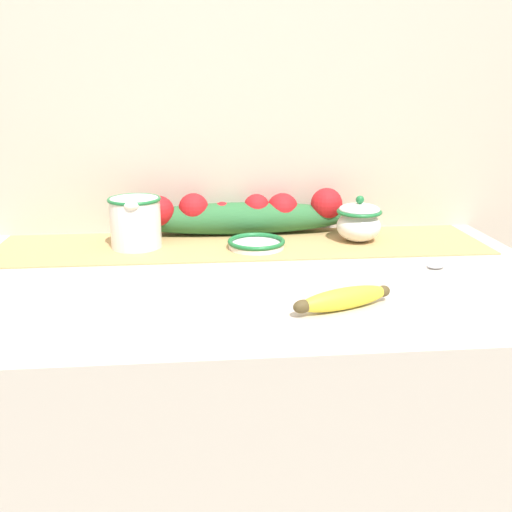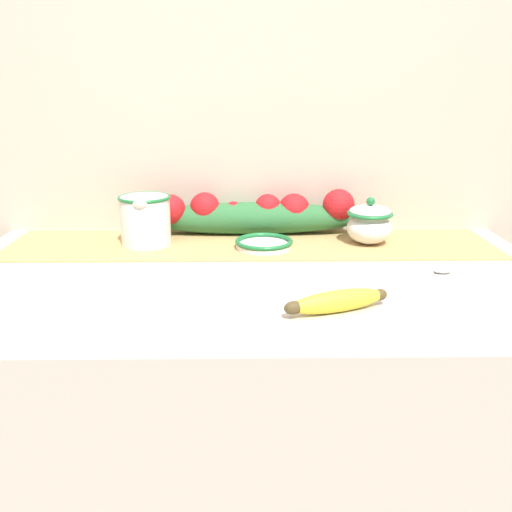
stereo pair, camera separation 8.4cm
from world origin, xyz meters
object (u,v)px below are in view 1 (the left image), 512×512
(cream_pitcher, at_px, (136,221))
(sugar_bowl, at_px, (359,221))
(small_dish, at_px, (256,243))
(spoon, at_px, (430,267))
(banana, at_px, (343,299))

(cream_pitcher, xyz_separation_m, sugar_bowl, (0.53, -0.00, -0.01))
(cream_pitcher, height_order, sugar_bowl, cream_pitcher)
(sugar_bowl, bearing_deg, small_dish, -172.16)
(cream_pitcher, relative_size, spoon, 0.86)
(sugar_bowl, bearing_deg, banana, -108.47)
(cream_pitcher, relative_size, sugar_bowl, 1.28)
(small_dish, bearing_deg, banana, -73.49)
(cream_pitcher, bearing_deg, small_dish, -7.32)
(cream_pitcher, height_order, small_dish, cream_pitcher)
(spoon, bearing_deg, banana, -142.68)
(cream_pitcher, bearing_deg, spoon, -19.09)
(cream_pitcher, height_order, banana, cream_pitcher)
(sugar_bowl, height_order, small_dish, sugar_bowl)
(spoon, bearing_deg, sugar_bowl, 110.77)
(cream_pitcher, distance_m, spoon, 0.66)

